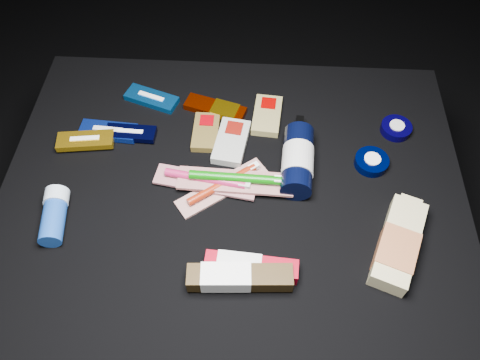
# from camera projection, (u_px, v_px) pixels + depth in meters

# --- Properties ---
(ground) EXTENTS (3.00, 3.00, 0.00)m
(ground) POSITION_uv_depth(u_px,v_px,m) (234.00, 267.00, 1.31)
(ground) COLOR black
(ground) RESTS_ON ground
(cloth_table) EXTENTS (0.98, 0.78, 0.40)m
(cloth_table) POSITION_uv_depth(u_px,v_px,m) (234.00, 234.00, 1.15)
(cloth_table) COLOR black
(cloth_table) RESTS_ON ground
(luna_bar_0) EXTENTS (0.14, 0.09, 0.02)m
(luna_bar_0) POSITION_uv_depth(u_px,v_px,m) (152.00, 98.00, 1.12)
(luna_bar_0) COLOR #0A509D
(luna_bar_0) RESTS_ON cloth_table
(luna_bar_1) EXTENTS (0.13, 0.06, 0.02)m
(luna_bar_1) POSITION_uv_depth(u_px,v_px,m) (108.00, 131.00, 1.06)
(luna_bar_1) COLOR #102DA7
(luna_bar_1) RESTS_ON cloth_table
(luna_bar_2) EXTENTS (0.11, 0.05, 0.01)m
(luna_bar_2) POSITION_uv_depth(u_px,v_px,m) (131.00, 133.00, 1.06)
(luna_bar_2) COLOR black
(luna_bar_2) RESTS_ON cloth_table
(luna_bar_3) EXTENTS (0.13, 0.06, 0.02)m
(luna_bar_3) POSITION_uv_depth(u_px,v_px,m) (86.00, 140.00, 1.04)
(luna_bar_3) COLOR #B28210
(luna_bar_3) RESTS_ON cloth_table
(clif_bar_0) EXTENTS (0.06, 0.11, 0.02)m
(clif_bar_0) POSITION_uv_depth(u_px,v_px,m) (206.00, 131.00, 1.06)
(clif_bar_0) COLOR brown
(clif_bar_0) RESTS_ON cloth_table
(clif_bar_1) EXTENTS (0.08, 0.13, 0.02)m
(clif_bar_1) POSITION_uv_depth(u_px,v_px,m) (232.00, 140.00, 1.05)
(clif_bar_1) COLOR #A5A69F
(clif_bar_1) RESTS_ON cloth_table
(clif_bar_2) EXTENTS (0.07, 0.12, 0.02)m
(clif_bar_2) POSITION_uv_depth(u_px,v_px,m) (267.00, 114.00, 1.09)
(clif_bar_2) COLOR olive
(clif_bar_2) RESTS_ON cloth_table
(power_bar) EXTENTS (0.15, 0.08, 0.02)m
(power_bar) POSITION_uv_depth(u_px,v_px,m) (218.00, 109.00, 1.10)
(power_bar) COLOR #6B1400
(power_bar) RESTS_ON cloth_table
(lotion_bottle) EXTENTS (0.07, 0.21, 0.07)m
(lotion_bottle) POSITION_uv_depth(u_px,v_px,m) (298.00, 160.00, 0.99)
(lotion_bottle) COLOR black
(lotion_bottle) RESTS_ON cloth_table
(cream_tin_upper) EXTENTS (0.07, 0.07, 0.02)m
(cream_tin_upper) POSITION_uv_depth(u_px,v_px,m) (396.00, 128.00, 1.07)
(cream_tin_upper) COLOR black
(cream_tin_upper) RESTS_ON cloth_table
(cream_tin_lower) EXTENTS (0.07, 0.07, 0.02)m
(cream_tin_lower) POSITION_uv_depth(u_px,v_px,m) (371.00, 162.00, 1.01)
(cream_tin_lower) COLOR black
(cream_tin_lower) RESTS_ON cloth_table
(bodywash_bottle) EXTENTS (0.13, 0.21, 0.04)m
(bodywash_bottle) POSITION_uv_depth(u_px,v_px,m) (398.00, 245.00, 0.89)
(bodywash_bottle) COLOR #C4B682
(bodywash_bottle) RESTS_ON cloth_table
(deodorant_stick) EXTENTS (0.06, 0.12, 0.05)m
(deodorant_stick) POSITION_uv_depth(u_px,v_px,m) (54.00, 215.00, 0.92)
(deodorant_stick) COLOR #174297
(deodorant_stick) RESTS_ON cloth_table
(toothbrush_pack_0) EXTENTS (0.19, 0.16, 0.02)m
(toothbrush_pack_0) POSITION_uv_depth(u_px,v_px,m) (223.00, 185.00, 0.98)
(toothbrush_pack_0) COLOR beige
(toothbrush_pack_0) RESTS_ON cloth_table
(toothbrush_pack_1) EXTENTS (0.22, 0.08, 0.02)m
(toothbrush_pack_1) POSITION_uv_depth(u_px,v_px,m) (207.00, 181.00, 0.98)
(toothbrush_pack_1) COLOR #A9A19D
(toothbrush_pack_1) RESTS_ON cloth_table
(toothbrush_pack_2) EXTENTS (0.24, 0.06, 0.03)m
(toothbrush_pack_2) POSITION_uv_depth(u_px,v_px,m) (237.00, 180.00, 0.97)
(toothbrush_pack_2) COLOR #A69E9B
(toothbrush_pack_2) RESTS_ON cloth_table
(toothpaste_carton_red) EXTENTS (0.18, 0.05, 0.03)m
(toothpaste_carton_red) POSITION_uv_depth(u_px,v_px,m) (247.00, 267.00, 0.87)
(toothpaste_carton_red) COLOR #8F0011
(toothpaste_carton_red) RESTS_ON cloth_table
(toothpaste_carton_green) EXTENTS (0.19, 0.05, 0.04)m
(toothpaste_carton_green) POSITION_uv_depth(u_px,v_px,m) (235.00, 277.00, 0.85)
(toothpaste_carton_green) COLOR #32230D
(toothpaste_carton_green) RESTS_ON cloth_table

